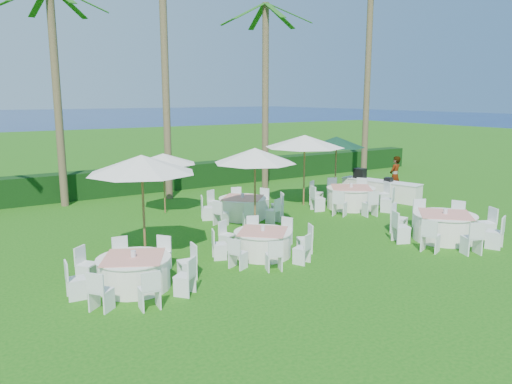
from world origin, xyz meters
TOP-DOWN VIEW (x-y plane):
  - ground at (0.00, 0.00)m, footprint 120.00×120.00m
  - hedge at (0.00, 12.00)m, footprint 34.00×1.00m
  - banquet_table_a at (-4.81, 0.34)m, footprint 3.11×3.11m
  - banquet_table_b at (-0.85, 0.76)m, footprint 2.88×2.88m
  - banquet_table_c at (4.95, -0.99)m, footprint 3.35×3.35m
  - banquet_table_e at (0.99, 5.00)m, footprint 3.07×3.07m
  - banquet_table_f at (5.62, 4.07)m, footprint 3.47×3.47m
  - umbrella_a at (-3.81, 2.35)m, footprint 3.03×3.03m
  - umbrella_b at (0.26, 2.95)m, footprint 2.77×2.77m
  - umbrella_c at (-1.19, 7.36)m, footprint 2.59×2.59m
  - umbrella_d at (4.32, 5.55)m, footprint 3.32×3.32m
  - umbrella_green at (6.63, 6.20)m, footprint 2.57×2.57m
  - buffet_table at (7.99, 4.74)m, footprint 1.74×3.70m
  - staff_person at (9.20, 5.00)m, footprint 0.75×0.58m
  - palm_b at (-4.27, 10.83)m, footprint 4.23×4.38m
  - palm_c at (0.06, 9.94)m, footprint 4.11×4.40m
  - palm_d at (5.12, 9.75)m, footprint 4.28×4.35m
  - palm_e at (10.91, 8.78)m, footprint 4.38×4.22m

SIDE VIEW (x-z plane):
  - ground at x=0.00m, z-range 0.00..0.00m
  - banquet_table_b at x=-0.85m, z-range -0.06..0.84m
  - banquet_table_a at x=-4.81m, z-range -0.06..0.88m
  - banquet_table_e at x=0.99m, z-range -0.06..0.89m
  - buffet_table at x=7.99m, z-range -0.19..1.10m
  - banquet_table_c at x=4.95m, z-range -0.06..0.97m
  - banquet_table_f at x=5.62m, z-range -0.06..0.98m
  - hedge at x=0.00m, z-range 0.00..1.20m
  - staff_person at x=9.20m, z-range 0.00..1.83m
  - umbrella_c at x=-1.19m, z-range 0.97..3.34m
  - umbrella_green at x=6.63m, z-range 1.14..3.90m
  - umbrella_b at x=0.26m, z-range 1.19..4.07m
  - umbrella_a at x=-3.81m, z-range 1.22..4.19m
  - umbrella_d at x=4.32m, z-range 1.22..4.19m
  - palm_b at x=-4.27m, z-range 0.46..9.29m
  - palm_d at x=5.12m, z-range 0.46..9.34m
  - palm_e at x=10.91m, z-range 0.48..11.28m
  - palm_c at x=0.06m, z-range 0.49..13.19m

